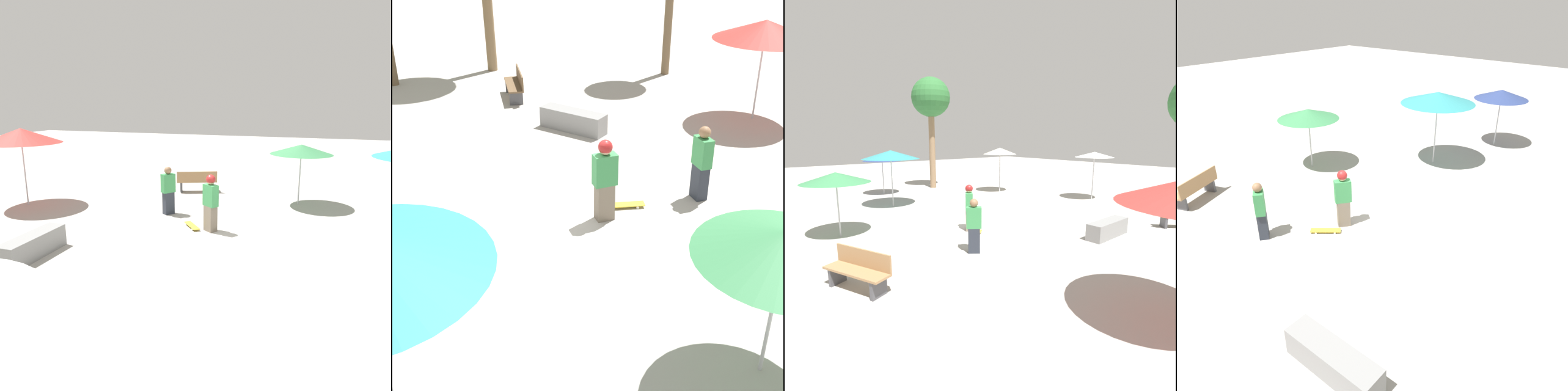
{
  "view_description": "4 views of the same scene",
  "coord_description": "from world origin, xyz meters",
  "views": [
    {
      "loc": [
        8.8,
        2.56,
        3.59
      ],
      "look_at": [
        -0.66,
        -0.73,
        1.08
      ],
      "focal_mm": 35.0,
      "sensor_mm": 36.0,
      "label": 1
    },
    {
      "loc": [
        -5.67,
        7.21,
        5.36
      ],
      "look_at": [
        -0.79,
        -0.1,
        0.58
      ],
      "focal_mm": 50.0,
      "sensor_mm": 36.0,
      "label": 2
    },
    {
      "loc": [
        -7.12,
        -8.66,
        3.2
      ],
      "look_at": [
        -0.58,
        -0.52,
        1.21
      ],
      "focal_mm": 28.0,
      "sensor_mm": 36.0,
      "label": 3
    },
    {
      "loc": [
        5.4,
        -6.6,
        5.57
      ],
      "look_at": [
        -0.41,
        0.14,
        0.88
      ],
      "focal_mm": 35.0,
      "sensor_mm": 36.0,
      "label": 4
    }
  ],
  "objects": [
    {
      "name": "ground_plane",
      "position": [
        0.0,
        0.0,
        0.0
      ],
      "size": [
        60.0,
        60.0,
        0.0
      ],
      "primitive_type": "plane",
      "color": "#ADA8A0"
    },
    {
      "name": "bench_far",
      "position": [
        5.13,
        -5.01,
        0.43
      ],
      "size": [
        1.46,
        1.42,
        0.85
      ],
      "rotation": [
        0.0,
        0.0,
        5.52
      ],
      "color": "#47474C",
      "rests_on": "ground_plane"
    },
    {
      "name": "skateboard",
      "position": [
        -1.07,
        -0.99,
        0.06
      ],
      "size": [
        0.74,
        0.67,
        0.07
      ],
      "rotation": [
        0.0,
        0.0,
        3.85
      ],
      "color": "gold",
      "rests_on": "ground_plane"
    },
    {
      "name": "bystander_watching",
      "position": [
        -2.12,
        -2.17,
        0.77
      ],
      "size": [
        0.48,
        0.44,
        1.55
      ],
      "rotation": [
        0.0,
        0.0,
        2.5
      ],
      "color": "#282D38",
      "rests_on": "ground_plane"
    },
    {
      "name": "shade_umbrella_red",
      "position": [
        -1.52,
        -7.3,
        2.42
      ],
      "size": [
        2.7,
        2.7,
        2.67
      ],
      "color": "#B7B7BC",
      "rests_on": "ground_plane"
    },
    {
      "name": "skater_main",
      "position": [
        -0.97,
        -0.4,
        0.87
      ],
      "size": [
        0.44,
        0.49,
        1.62
      ],
      "rotation": [
        0.0,
        0.0,
        4.1
      ],
      "color": "#726656",
      "rests_on": "ground_plane"
    },
    {
      "name": "concrete_ledge",
      "position": [
        2.14,
        -3.8,
        0.27
      ],
      "size": [
        1.83,
        0.53,
        0.54
      ],
      "rotation": [
        0.0,
        0.0,
        0.02
      ],
      "color": "gray",
      "rests_on": "ground_plane"
    }
  ]
}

